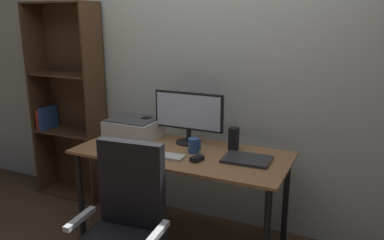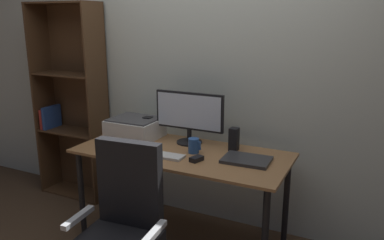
{
  "view_description": "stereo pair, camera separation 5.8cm",
  "coord_description": "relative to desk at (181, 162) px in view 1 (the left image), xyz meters",
  "views": [
    {
      "loc": [
        1.19,
        -2.39,
        1.68
      ],
      "look_at": [
        0.08,
        0.01,
        0.99
      ],
      "focal_mm": 36.05,
      "sensor_mm": 36.0,
      "label": 1
    },
    {
      "loc": [
        1.24,
        -2.36,
        1.68
      ],
      "look_at": [
        0.08,
        0.01,
        0.99
      ],
      "focal_mm": 36.05,
      "sensor_mm": 36.0,
      "label": 2
    }
  ],
  "objects": [
    {
      "name": "speaker_left",
      "position": [
        -0.41,
        0.2,
        0.17
      ],
      "size": [
        0.06,
        0.07,
        0.17
      ],
      "primitive_type": "cube",
      "color": "black",
      "rests_on": "desk"
    },
    {
      "name": "speaker_right",
      "position": [
        0.33,
        0.2,
        0.17
      ],
      "size": [
        0.06,
        0.07,
        0.17
      ],
      "primitive_type": "cube",
      "color": "black",
      "rests_on": "desk"
    },
    {
      "name": "bookshelf",
      "position": [
        -1.35,
        0.35,
        0.25
      ],
      "size": [
        0.68,
        0.28,
        1.83
      ],
      "color": "#4C331E",
      "rests_on": "ground"
    },
    {
      "name": "coffee_mug",
      "position": [
        0.09,
        0.02,
        0.14
      ],
      "size": [
        0.1,
        0.08,
        0.11
      ],
      "color": "#285193",
      "rests_on": "desk"
    },
    {
      "name": "mouse",
      "position": [
        0.18,
        -0.13,
        0.1
      ],
      "size": [
        0.08,
        0.11,
        0.03
      ],
      "primitive_type": "cube",
      "rotation": [
        0.0,
        0.0,
        -0.29
      ],
      "color": "black",
      "rests_on": "desk"
    },
    {
      "name": "monitor",
      "position": [
        -0.04,
        0.2,
        0.32
      ],
      "size": [
        0.56,
        0.2,
        0.4
      ],
      "color": "black",
      "rests_on": "desk"
    },
    {
      "name": "printer",
      "position": [
        -0.5,
        0.15,
        0.17
      ],
      "size": [
        0.4,
        0.34,
        0.16
      ],
      "color": "silver",
      "rests_on": "desk"
    },
    {
      "name": "back_wall",
      "position": [
        0.0,
        0.52,
        0.65
      ],
      "size": [
        6.4,
        0.1,
        2.6
      ],
      "primitive_type": "cube",
      "color": "beige",
      "rests_on": "ground"
    },
    {
      "name": "keyboard",
      "position": [
        -0.06,
        -0.15,
        0.09
      ],
      "size": [
        0.29,
        0.12,
        0.02
      ],
      "primitive_type": "cube",
      "rotation": [
        0.0,
        0.0,
        0.03
      ],
      "color": "silver",
      "rests_on": "desk"
    },
    {
      "name": "laptop",
      "position": [
        0.49,
        0.02,
        0.1
      ],
      "size": [
        0.33,
        0.24,
        0.02
      ],
      "primitive_type": "cube",
      "rotation": [
        0.0,
        0.0,
        0.04
      ],
      "color": "#2D2D30",
      "rests_on": "desk"
    },
    {
      "name": "office_chair",
      "position": [
        0.02,
        -0.79,
        -0.2
      ],
      "size": [
        0.54,
        0.54,
        1.01
      ],
      "rotation": [
        0.0,
        0.0,
        0.09
      ],
      "color": "#B7BABC",
      "rests_on": "ground"
    },
    {
      "name": "desk",
      "position": [
        0.0,
        0.0,
        0.0
      ],
      "size": [
        1.57,
        0.69,
        0.74
      ],
      "color": "olive",
      "rests_on": "ground"
    }
  ]
}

